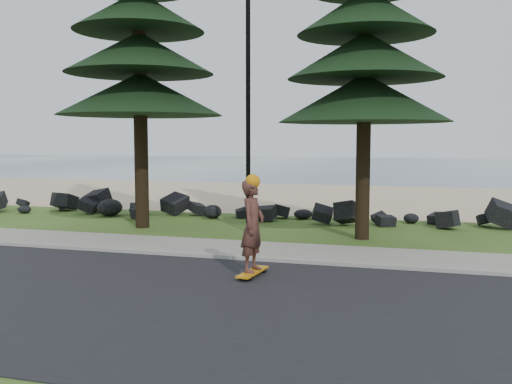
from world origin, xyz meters
TOP-DOWN VIEW (x-y plane):
  - ground at (0.00, 0.00)m, footprint 160.00×160.00m
  - road at (0.00, -4.50)m, footprint 160.00×7.00m
  - kerb at (0.00, -0.90)m, footprint 160.00×0.20m
  - sidewalk at (0.00, 0.20)m, footprint 160.00×2.00m
  - beach_sand at (0.00, 14.50)m, footprint 160.00×15.00m
  - ocean at (0.00, 51.00)m, footprint 160.00×58.00m
  - seawall_boulders at (0.00, 5.60)m, footprint 60.00×2.40m
  - lamp_post at (0.00, 3.20)m, footprint 0.25×0.14m
  - skateboarder at (1.81, -2.41)m, footprint 0.52×1.15m

SIDE VIEW (x-z plane):
  - ground at x=0.00m, z-range 0.00..0.00m
  - seawall_boulders at x=0.00m, z-range -0.55..0.55m
  - ocean at x=0.00m, z-range 0.00..0.01m
  - beach_sand at x=0.00m, z-range 0.00..0.01m
  - road at x=0.00m, z-range 0.00..0.02m
  - sidewalk at x=0.00m, z-range 0.00..0.08m
  - kerb at x=0.00m, z-range 0.00..0.10m
  - skateboarder at x=1.81m, z-range 0.01..2.10m
  - lamp_post at x=0.00m, z-range 0.06..8.20m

